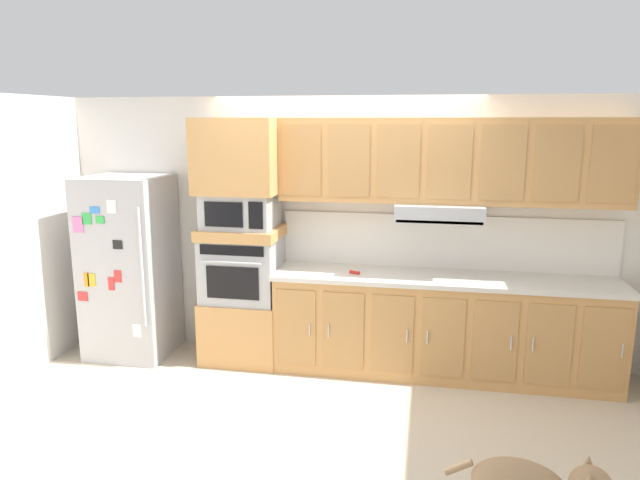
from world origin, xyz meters
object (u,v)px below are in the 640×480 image
Objects in this scene: screwdriver at (355,272)px; microwave at (241,210)px; refrigerator at (130,267)px; built_in_oven at (243,268)px.

microwave is at bearing 177.11° from screwdriver.
microwave is (1.13, 0.07, 0.58)m from refrigerator.
built_in_oven reaches higher than screwdriver.
built_in_oven is 0.56m from microwave.
refrigerator is 2.73× the size of microwave.
refrigerator is 10.84× the size of screwdriver.
screwdriver is at bearing -2.89° from built_in_oven.
refrigerator reaches higher than screwdriver.
screwdriver is (1.08, -0.05, -0.53)m from microwave.
built_in_oven is (1.13, 0.07, 0.02)m from refrigerator.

